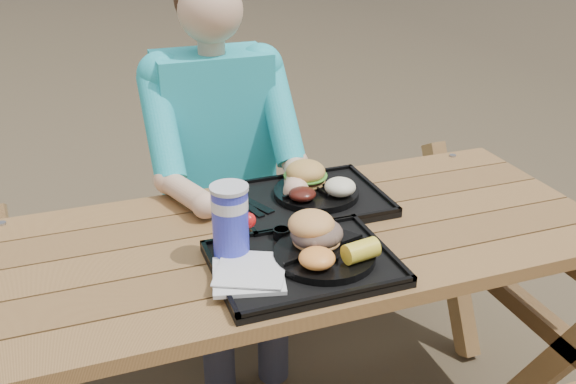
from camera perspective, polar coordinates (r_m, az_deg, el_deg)
name	(u,v)px	position (r m, az deg, el deg)	size (l,w,h in m)	color
picnic_table	(288,342)	(1.99, 0.00, -13.22)	(1.80, 1.49, 0.75)	#999999
tray_near	(303,265)	(1.63, 1.37, -6.48)	(0.45, 0.35, 0.02)	black
tray_far	(308,201)	(1.95, 1.81, -0.82)	(0.45, 0.35, 0.02)	black
plate_near	(324,255)	(1.63, 3.25, -5.61)	(0.26, 0.26, 0.02)	black
plate_far	(316,192)	(1.96, 2.53, -0.04)	(0.26, 0.26, 0.02)	black
napkin_stack	(248,274)	(1.56, -3.55, -7.28)	(0.17, 0.17, 0.02)	silver
soda_cup	(230,223)	(1.61, -5.14, -2.79)	(0.09, 0.09, 0.18)	#1922BF
condiment_bbq	(281,233)	(1.72, -0.59, -3.69)	(0.05, 0.05, 0.03)	black
condiment_mustard	(305,230)	(1.74, 1.56, -3.39)	(0.05, 0.05, 0.03)	gold
sandwich	(317,220)	(1.63, 2.59, -2.48)	(0.13, 0.13, 0.13)	#E0974F
mac_cheese	(317,258)	(1.56, 2.59, -5.90)	(0.09, 0.09, 0.04)	#FDA042
corn_cob	(361,251)	(1.59, 6.49, -5.21)	(0.09, 0.09, 0.05)	yellow
cutlery_far	(255,204)	(1.90, -2.99, -1.09)	(0.03, 0.15, 0.01)	black
burger	(306,167)	(1.97, 1.58, 2.25)	(0.13, 0.13, 0.11)	#C99347
baked_beans	(302,194)	(1.88, 1.28, -0.18)	(0.08, 0.08, 0.04)	#42130D
potato_salad	(340,187)	(1.91, 4.65, 0.46)	(0.09, 0.09, 0.05)	#EDE8C8
diner	(219,189)	(2.32, -6.19, 0.30)	(0.48, 0.84, 1.28)	teal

